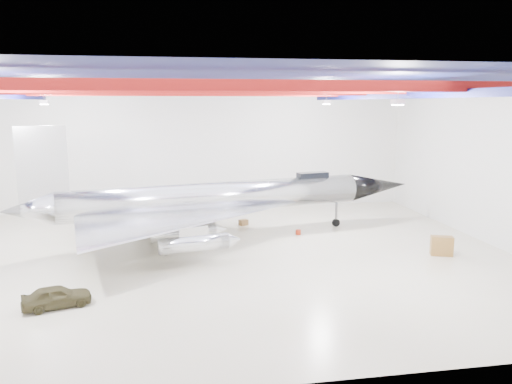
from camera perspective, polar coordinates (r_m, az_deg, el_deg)
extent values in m
plane|color=beige|center=(31.96, -6.47, -7.49)|extent=(40.00, 40.00, 0.00)
plane|color=silver|center=(45.64, -7.72, 4.85)|extent=(40.00, 0.00, 40.00)
plane|color=silver|center=(37.54, 25.50, 2.81)|extent=(0.00, 30.00, 30.00)
plane|color=#0A0F38|center=(30.50, -6.89, 12.61)|extent=(40.00, 40.00, 0.00)
cube|color=maroon|center=(21.50, -5.60, 12.08)|extent=(39.50, 0.25, 0.50)
cube|color=maroon|center=(27.48, -6.54, 11.64)|extent=(39.50, 0.25, 0.50)
cube|color=maroon|center=(33.47, -7.14, 11.36)|extent=(39.50, 0.25, 0.50)
cube|color=maroon|center=(39.46, -7.56, 11.16)|extent=(39.50, 0.25, 0.50)
cube|color=#0C0F4C|center=(33.33, 14.60, 10.60)|extent=(0.25, 29.50, 0.40)
cube|color=silver|center=(27.04, 15.90, 9.86)|extent=(0.55, 0.55, 0.25)
cube|color=silver|center=(37.38, -23.06, 9.43)|extent=(0.55, 0.55, 0.25)
cube|color=silver|center=(38.23, 8.05, 10.13)|extent=(0.55, 0.55, 0.25)
cylinder|color=silver|center=(35.66, -4.41, -0.58)|extent=(21.62, 6.32, 2.16)
cone|color=black|center=(41.50, 13.76, 0.68)|extent=(5.72, 3.17, 2.16)
cone|color=silver|center=(34.35, -24.71, -1.92)|extent=(3.60, 2.75, 2.16)
cube|color=silver|center=(33.85, -23.24, 2.85)|extent=(2.99, 0.72, 4.86)
cube|color=black|center=(38.28, 6.48, 1.84)|extent=(2.50, 1.31, 0.54)
cylinder|color=silver|center=(29.60, -7.11, -5.89)|extent=(4.22, 1.75, 0.97)
cylinder|color=silver|center=(32.14, -8.28, -4.63)|extent=(4.22, 1.75, 0.97)
cylinder|color=silver|center=(38.33, -10.43, -2.28)|extent=(4.22, 1.75, 0.97)
cylinder|color=silver|center=(40.93, -11.13, -1.51)|extent=(4.22, 1.75, 0.97)
cylinder|color=#59595B|center=(39.89, 9.15, -2.54)|extent=(0.19, 0.19, 1.95)
cylinder|color=black|center=(40.04, 9.13, -3.48)|extent=(0.64, 0.35, 0.61)
cylinder|color=#59595B|center=(32.59, -10.32, -5.47)|extent=(0.19, 0.19, 1.95)
cylinder|color=black|center=(32.77, -10.29, -6.59)|extent=(0.64, 0.35, 0.61)
cylinder|color=#59595B|center=(37.75, -11.86, -3.36)|extent=(0.19, 0.19, 1.95)
cylinder|color=black|center=(37.91, -11.82, -4.34)|extent=(0.64, 0.35, 0.61)
imported|color=#3B361D|center=(26.15, -21.82, -11.02)|extent=(3.40, 2.14, 1.08)
cube|color=brown|center=(34.27, 20.46, -5.79)|extent=(1.50, 1.09, 1.24)
cube|color=olive|center=(35.82, -18.78, -5.75)|extent=(0.61, 0.55, 0.35)
cube|color=#9F260F|center=(41.61, -13.32, -3.30)|extent=(0.54, 0.47, 0.33)
cylinder|color=#59595B|center=(34.54, -6.87, -5.83)|extent=(0.45, 0.45, 0.38)
cube|color=olive|center=(39.96, -1.44, -3.49)|extent=(0.80, 0.73, 0.45)
cube|color=#59595B|center=(38.65, -18.81, -4.63)|extent=(0.53, 0.48, 0.31)
cylinder|color=#9F260F|center=(37.29, 4.85, -4.60)|extent=(0.41, 0.41, 0.36)
cube|color=olive|center=(37.99, -5.61, -4.34)|extent=(0.56, 0.48, 0.35)
cylinder|color=#59595B|center=(41.15, -4.97, -3.16)|extent=(0.58, 0.58, 0.40)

